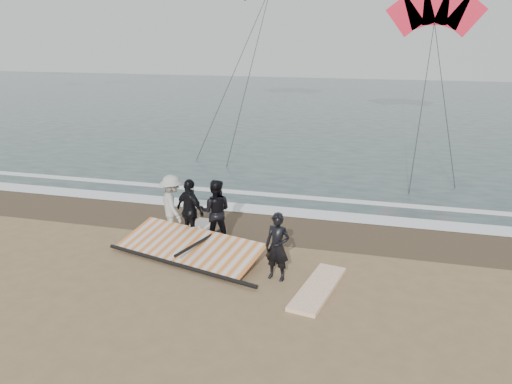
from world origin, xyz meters
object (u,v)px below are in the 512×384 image
sail_rig (189,247)px  board_white (318,288)px  board_cream (193,233)px  man_main (277,247)px

sail_rig → board_white: bearing=-16.5°
board_white → sail_rig: size_ratio=0.53×
board_white → board_cream: 4.87m
board_white → sail_rig: bearing=173.8°
man_main → board_white: (1.07, -0.32, -0.81)m
board_white → board_cream: board_white is taller
man_main → sail_rig: man_main is taller
board_white → sail_rig: sail_rig is taller
board_white → sail_rig: (-3.75, 1.11, 0.15)m
board_cream → sail_rig: (0.44, -1.37, 0.15)m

